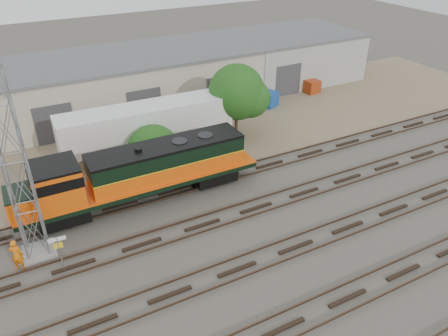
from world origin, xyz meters
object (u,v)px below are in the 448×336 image
locomotive (136,173)px  semi_trailer (151,124)px  worker (17,255)px  signal_tower (14,163)px

locomotive → semi_trailer: semi_trailer is taller
locomotive → worker: 8.70m
signal_tower → worker: (-1.11, -0.86, -5.10)m
locomotive → signal_tower: (-6.88, -2.31, 3.81)m
signal_tower → worker: size_ratio=6.29×
locomotive → signal_tower: 8.20m
semi_trailer → signal_tower: bearing=-138.6°
locomotive → worker: size_ratio=8.31×
signal_tower → semi_trailer: signal_tower is taller
locomotive → worker: locomotive is taller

